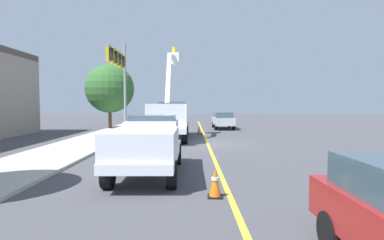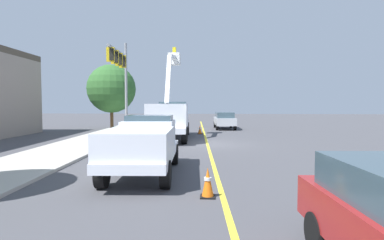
{
  "view_description": "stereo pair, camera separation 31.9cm",
  "coord_description": "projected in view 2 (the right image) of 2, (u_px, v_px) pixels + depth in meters",
  "views": [
    {
      "loc": [
        -19.16,
        -0.06,
        2.5
      ],
      "look_at": [
        2.05,
        1.1,
        1.4
      ],
      "focal_mm": 28.66,
      "sensor_mm": 36.0,
      "label": 1
    },
    {
      "loc": [
        -19.14,
        -0.38,
        2.5
      ],
      "look_at": [
        2.05,
        1.1,
        1.4
      ],
      "focal_mm": 28.66,
      "sensor_mm": 36.0,
      "label": 2
    }
  ],
  "objects": [
    {
      "name": "service_pickup_truck",
      "position": [
        144.0,
        143.0,
        10.85
      ],
      "size": [
        5.71,
        2.45,
        2.06
      ],
      "color": "white",
      "rests_on": "ground"
    },
    {
      "name": "lane_centre_stripe",
      "position": [
        207.0,
        144.0,
        19.22
      ],
      "size": [
        49.92,
        3.06,
        0.01
      ],
      "primitive_type": "cube",
      "rotation": [
        0.0,
        0.0,
        0.06
      ],
      "color": "yellow",
      "rests_on": "ground"
    },
    {
      "name": "passing_minivan",
      "position": [
        224.0,
        119.0,
        30.99
      ],
      "size": [
        4.9,
        2.18,
        1.69
      ],
      "color": "silver",
      "rests_on": "ground"
    },
    {
      "name": "traffic_cone_leading",
      "position": [
        208.0,
        183.0,
        8.21
      ],
      "size": [
        0.4,
        0.4,
        0.81
      ],
      "color": "black",
      "rests_on": "ground"
    },
    {
      "name": "ground",
      "position": [
        207.0,
        144.0,
        19.22
      ],
      "size": [
        120.0,
        120.0,
        0.0
      ],
      "primitive_type": "plane",
      "color": "#47474C"
    },
    {
      "name": "traffic_signal_mast",
      "position": [
        121.0,
        70.0,
        24.36
      ],
      "size": [
        5.44,
        0.77,
        7.7
      ],
      "color": "gray",
      "rests_on": "ground"
    },
    {
      "name": "street_tree_right",
      "position": [
        111.0,
        89.0,
        30.45
      ],
      "size": [
        4.79,
        4.79,
        6.43
      ],
      "color": "brown",
      "rests_on": "ground"
    },
    {
      "name": "traffic_cone_mid_front",
      "position": [
        200.0,
        130.0,
        25.59
      ],
      "size": [
        0.4,
        0.4,
        0.75
      ],
      "color": "black",
      "rests_on": "ground"
    },
    {
      "name": "utility_bucket_truck",
      "position": [
        170.0,
        116.0,
        22.21
      ],
      "size": [
        8.33,
        2.98,
        6.92
      ],
      "color": "white",
      "rests_on": "ground"
    },
    {
      "name": "sidewalk_far_side",
      "position": [
        85.0,
        143.0,
        19.31
      ],
      "size": [
        60.11,
        7.08,
        0.12
      ],
      "primitive_type": "cube",
      "rotation": [
        0.0,
        0.0,
        0.06
      ],
      "color": "#B2ADA3",
      "rests_on": "ground"
    }
  ]
}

